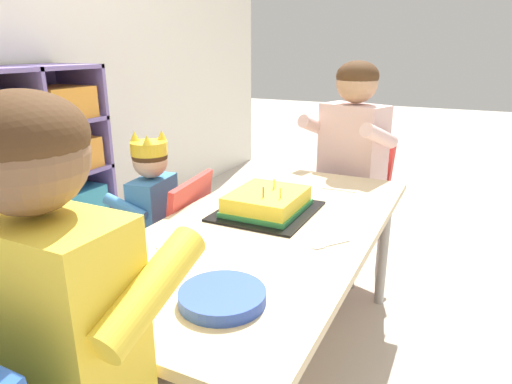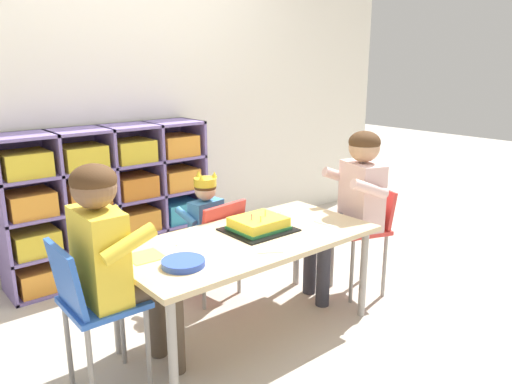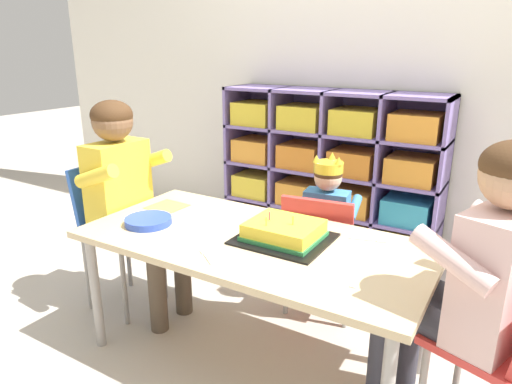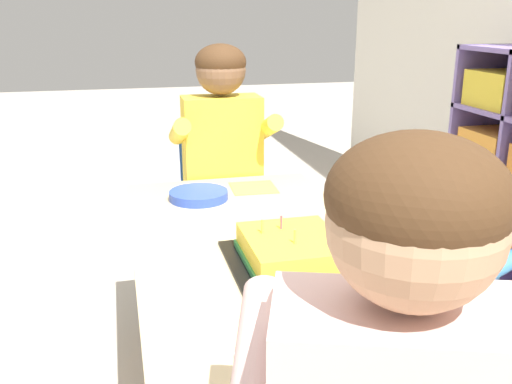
# 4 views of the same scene
# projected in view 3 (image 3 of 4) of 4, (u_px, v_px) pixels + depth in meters

# --- Properties ---
(ground) EXTENTS (16.00, 16.00, 0.00)m
(ground) POSITION_uv_depth(u_px,v_px,m) (253.00, 357.00, 1.99)
(ground) COLOR #BCB2A3
(classroom_back_wall) EXTENTS (5.66, 0.10, 2.71)m
(classroom_back_wall) POSITION_uv_depth(u_px,v_px,m) (381.00, 36.00, 2.82)
(classroom_back_wall) COLOR silver
(classroom_back_wall) RESTS_ON ground
(storage_cubby_shelf) EXTENTS (1.43, 0.34, 1.03)m
(storage_cubby_shelf) POSITION_uv_depth(u_px,v_px,m) (330.00, 172.00, 2.98)
(storage_cubby_shelf) COLOR #7F6BB2
(storage_cubby_shelf) RESTS_ON ground
(activity_table) EXTENTS (1.39, 0.68, 0.56)m
(activity_table) POSITION_uv_depth(u_px,v_px,m) (253.00, 249.00, 1.83)
(activity_table) COLOR #D1B789
(activity_table) RESTS_ON ground
(classroom_chair_blue) EXTENTS (0.40, 0.38, 0.64)m
(classroom_chair_blue) POSITION_uv_depth(u_px,v_px,m) (321.00, 246.00, 2.21)
(classroom_chair_blue) COLOR red
(classroom_chair_blue) RESTS_ON ground
(child_with_crown) EXTENTS (0.32, 0.32, 0.81)m
(child_with_crown) POSITION_uv_depth(u_px,v_px,m) (328.00, 214.00, 2.26)
(child_with_crown) COLOR #3D7FBC
(child_with_crown) RESTS_ON ground
(classroom_chair_adult_side) EXTENTS (0.35, 0.34, 0.73)m
(classroom_chair_adult_side) POSITION_uv_depth(u_px,v_px,m) (114.00, 221.00, 2.30)
(classroom_chair_adult_side) COLOR blue
(classroom_chair_adult_side) RESTS_ON ground
(adult_helper_seated) EXTENTS (0.44, 0.41, 1.06)m
(adult_helper_seated) POSITION_uv_depth(u_px,v_px,m) (127.00, 186.00, 2.18)
(adult_helper_seated) COLOR yellow
(adult_helper_seated) RESTS_ON ground
(classroom_chair_guest_side) EXTENTS (0.39, 0.39, 0.69)m
(classroom_chair_guest_side) POSITION_uv_depth(u_px,v_px,m) (502.00, 350.00, 1.35)
(classroom_chair_guest_side) COLOR red
(classroom_chair_guest_side) RESTS_ON ground
(guest_at_table_side) EXTENTS (0.48, 0.46, 1.06)m
(guest_at_table_side) POSITION_uv_depth(u_px,v_px,m) (476.00, 269.00, 1.36)
(guest_at_table_side) COLOR beige
(guest_at_table_side) RESTS_ON ground
(birthday_cake_on_tray) EXTENTS (0.35, 0.31, 0.11)m
(birthday_cake_on_tray) POSITION_uv_depth(u_px,v_px,m) (284.00, 232.00, 1.79)
(birthday_cake_on_tray) COLOR black
(birthday_cake_on_tray) RESTS_ON activity_table
(paper_plate_stack) EXTENTS (0.20, 0.20, 0.03)m
(paper_plate_stack) POSITION_uv_depth(u_px,v_px,m) (148.00, 221.00, 1.96)
(paper_plate_stack) COLOR blue
(paper_plate_stack) RESTS_ON activity_table
(paper_napkin_square) EXTENTS (0.17, 0.17, 0.00)m
(paper_napkin_square) POSITION_uv_depth(u_px,v_px,m) (167.00, 207.00, 2.17)
(paper_napkin_square) COLOR #F4DB4C
(paper_napkin_square) RESTS_ON activity_table
(fork_by_napkin) EXTENTS (0.11, 0.09, 0.00)m
(fork_by_napkin) POSITION_uv_depth(u_px,v_px,m) (206.00, 256.00, 1.66)
(fork_by_napkin) COLOR white
(fork_by_napkin) RESTS_ON activity_table
(fork_scattered_mid_table) EXTENTS (0.03, 0.14, 0.00)m
(fork_scattered_mid_table) POSITION_uv_depth(u_px,v_px,m) (357.00, 280.00, 1.49)
(fork_scattered_mid_table) COLOR white
(fork_scattered_mid_table) RESTS_ON activity_table
(fork_beside_plate_stack) EXTENTS (0.10, 0.10, 0.00)m
(fork_beside_plate_stack) POSITION_uv_depth(u_px,v_px,m) (218.00, 210.00, 2.12)
(fork_beside_plate_stack) COLOR white
(fork_beside_plate_stack) RESTS_ON activity_table
(fork_near_cake_tray) EXTENTS (0.14, 0.05, 0.00)m
(fork_near_cake_tray) POSITION_uv_depth(u_px,v_px,m) (370.00, 240.00, 1.80)
(fork_near_cake_tray) COLOR white
(fork_near_cake_tray) RESTS_ON activity_table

